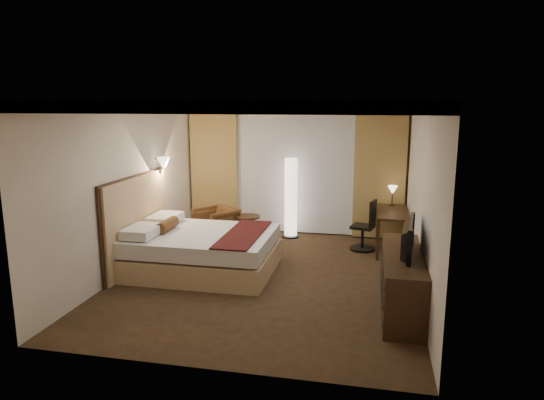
% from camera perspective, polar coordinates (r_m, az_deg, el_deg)
% --- Properties ---
extents(floor, '(4.50, 5.50, 0.01)m').
position_cam_1_polar(floor, '(7.70, -0.62, -9.00)').
color(floor, '#322213').
rests_on(floor, ground).
extents(ceiling, '(4.50, 5.50, 0.01)m').
position_cam_1_polar(ceiling, '(7.22, -0.66, 11.52)').
color(ceiling, white).
rests_on(ceiling, back_wall).
extents(back_wall, '(4.50, 0.02, 2.70)m').
position_cam_1_polar(back_wall, '(10.01, 2.76, 3.74)').
color(back_wall, beige).
rests_on(back_wall, floor).
extents(left_wall, '(0.02, 5.50, 2.70)m').
position_cam_1_polar(left_wall, '(8.12, -16.34, 1.48)').
color(left_wall, beige).
rests_on(left_wall, floor).
extents(right_wall, '(0.02, 5.50, 2.70)m').
position_cam_1_polar(right_wall, '(7.21, 17.11, 0.21)').
color(right_wall, beige).
rests_on(right_wall, floor).
extents(crown_molding, '(4.50, 5.50, 0.12)m').
position_cam_1_polar(crown_molding, '(7.22, -0.66, 11.04)').
color(crown_molding, black).
rests_on(crown_molding, ceiling).
extents(soffit, '(4.50, 0.50, 0.20)m').
position_cam_1_polar(soffit, '(9.67, 2.59, 10.90)').
color(soffit, white).
rests_on(soffit, ceiling).
extents(curtain_sheer, '(2.48, 0.04, 2.45)m').
position_cam_1_polar(curtain_sheer, '(9.95, 2.68, 3.11)').
color(curtain_sheer, silver).
rests_on(curtain_sheer, back_wall).
extents(curtain_left_drape, '(1.00, 0.14, 2.45)m').
position_cam_1_polar(curtain_left_drape, '(10.29, -6.77, 3.32)').
color(curtain_left_drape, tan).
rests_on(curtain_left_drape, back_wall).
extents(curtain_right_drape, '(1.00, 0.14, 2.45)m').
position_cam_1_polar(curtain_right_drape, '(9.77, 12.53, 2.69)').
color(curtain_right_drape, tan).
rests_on(curtain_right_drape, back_wall).
extents(wall_sconce, '(0.24, 0.24, 0.24)m').
position_cam_1_polar(wall_sconce, '(8.86, -12.64, 4.22)').
color(wall_sconce, white).
rests_on(wall_sconce, left_wall).
extents(bed, '(2.25, 1.76, 0.66)m').
position_cam_1_polar(bed, '(7.95, -8.07, -5.96)').
color(bed, white).
rests_on(bed, floor).
extents(headboard, '(0.12, 2.06, 1.50)m').
position_cam_1_polar(headboard, '(8.28, -15.57, -2.54)').
color(headboard, tan).
rests_on(headboard, floor).
extents(armchair, '(0.96, 0.95, 0.72)m').
position_cam_1_polar(armchair, '(9.59, -6.58, -2.69)').
color(armchair, '#4E2A17').
rests_on(armchair, floor).
extents(side_table, '(0.48, 0.48, 0.53)m').
position_cam_1_polar(side_table, '(9.48, -2.86, -3.40)').
color(side_table, black).
rests_on(side_table, floor).
extents(floor_lamp, '(0.34, 0.34, 1.62)m').
position_cam_1_polar(floor_lamp, '(9.70, 2.24, 0.25)').
color(floor_lamp, white).
rests_on(floor_lamp, floor).
extents(desk, '(0.55, 1.31, 0.75)m').
position_cam_1_polar(desk, '(9.15, 13.90, -3.56)').
color(desk, black).
rests_on(desk, floor).
extents(desk_lamp, '(0.18, 0.18, 0.34)m').
position_cam_1_polar(desk_lamp, '(9.52, 13.96, 0.38)').
color(desk_lamp, '#FFD899').
rests_on(desk_lamp, desk).
extents(office_chair, '(0.56, 0.56, 0.96)m').
position_cam_1_polar(office_chair, '(9.07, 10.64, -2.88)').
color(office_chair, black).
rests_on(office_chair, floor).
extents(dresser, '(0.50, 1.96, 0.76)m').
position_cam_1_polar(dresser, '(6.68, 15.06, -9.20)').
color(dresser, black).
rests_on(dresser, floor).
extents(television, '(0.71, 1.11, 0.14)m').
position_cam_1_polar(television, '(6.47, 15.10, -3.50)').
color(television, black).
rests_on(television, dresser).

